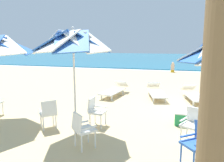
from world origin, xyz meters
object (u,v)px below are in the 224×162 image
at_px(sun_lounger_3, 115,90).
at_px(beach_umbrella_1, 73,43).
at_px(plastic_chair_4, 82,128).
at_px(cooler_box, 183,119).
at_px(plastic_chair_3, 96,110).
at_px(beachgoer_seated, 173,69).
at_px(plastic_chair_5, 48,112).
at_px(sun_lounger_1, 194,95).
at_px(plastic_chair_1, 193,122).
at_px(plastic_chair_2, 198,141).
at_px(sun_lounger_2, 156,92).

bearing_deg(sun_lounger_3, beach_umbrella_1, -88.39).
distance_m(plastic_chair_4, cooler_box, 3.20).
distance_m(plastic_chair_3, plastic_chair_4, 1.38).
bearing_deg(cooler_box, beach_umbrella_1, -152.72).
bearing_deg(plastic_chair_3, beach_umbrella_1, -115.04).
relative_size(plastic_chair_3, plastic_chair_4, 1.00).
bearing_deg(sun_lounger_3, plastic_chair_4, -83.10).
height_order(plastic_chair_3, beachgoer_seated, beachgoer_seated).
xyz_separation_m(plastic_chair_4, plastic_chair_5, (-1.40, 0.79, 0.00)).
distance_m(plastic_chair_5, sun_lounger_1, 6.17).
xyz_separation_m(sun_lounger_1, beachgoer_seated, (-0.86, 9.72, 0.01)).
height_order(beach_umbrella_1, plastic_chair_5, beach_umbrella_1).
xyz_separation_m(plastic_chair_1, cooler_box, (-0.16, 1.07, -0.30)).
distance_m(plastic_chair_2, sun_lounger_1, 5.18).
height_order(beach_umbrella_1, sun_lounger_3, beach_umbrella_1).
distance_m(cooler_box, beachgoer_seated, 12.75).
bearing_deg(beach_umbrella_1, sun_lounger_1, 52.60).
height_order(plastic_chair_2, plastic_chair_3, same).
bearing_deg(plastic_chair_1, plastic_chair_2, -90.11).
bearing_deg(beachgoer_seated, plastic_chair_2, -88.32).
distance_m(plastic_chair_2, sun_lounger_3, 6.02).
xyz_separation_m(plastic_chair_1, plastic_chair_4, (-2.51, -1.08, 0.00)).
relative_size(beach_umbrella_1, sun_lounger_3, 1.29).
distance_m(plastic_chair_5, beachgoer_seated, 14.53).
distance_m(plastic_chair_1, plastic_chair_5, 3.92).
relative_size(plastic_chair_5, cooler_box, 1.73).
xyz_separation_m(plastic_chair_3, sun_lounger_3, (-0.45, 3.78, -0.22)).
distance_m(plastic_chair_4, beachgoer_seated, 15.04).
bearing_deg(plastic_chair_2, sun_lounger_2, 102.63).
relative_size(sun_lounger_3, beachgoer_seated, 2.40).
height_order(plastic_chair_1, sun_lounger_2, plastic_chair_1).
xyz_separation_m(plastic_chair_1, sun_lounger_1, (0.42, 4.09, -0.22)).
bearing_deg(beach_umbrella_1, plastic_chair_1, 7.51).
relative_size(plastic_chair_4, sun_lounger_2, 0.39).
distance_m(plastic_chair_4, plastic_chair_5, 1.61).
xyz_separation_m(plastic_chair_4, beachgoer_seated, (2.07, 14.89, -0.20)).
xyz_separation_m(plastic_chair_2, sun_lounger_3, (-3.13, 5.14, -0.22)).
bearing_deg(sun_lounger_2, cooler_box, -71.95).
bearing_deg(plastic_chair_1, plastic_chair_3, 173.78).
relative_size(plastic_chair_3, sun_lounger_3, 0.39).
relative_size(plastic_chair_3, beachgoer_seated, 0.94).
height_order(sun_lounger_2, sun_lounger_3, same).
relative_size(plastic_chair_1, plastic_chair_3, 1.00).
relative_size(cooler_box, beachgoer_seated, 0.54).
bearing_deg(sun_lounger_2, sun_lounger_3, -175.60).
distance_m(plastic_chair_2, plastic_chair_4, 2.51).
height_order(plastic_chair_1, beach_umbrella_1, beach_umbrella_1).
xyz_separation_m(sun_lounger_3, cooler_box, (2.97, -3.00, -0.08)).
distance_m(sun_lounger_3, cooler_box, 4.22).
bearing_deg(cooler_box, sun_lounger_3, 134.72).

